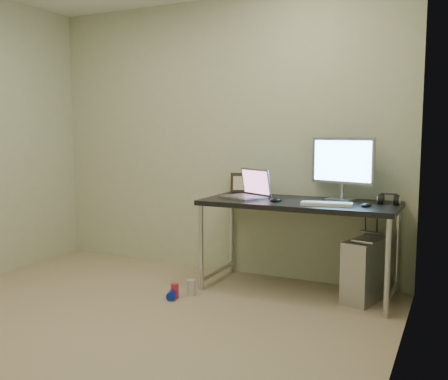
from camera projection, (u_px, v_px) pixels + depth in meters
floor at (100, 336)px, 3.19m from camera, size 3.50×3.50×0.00m
wall_back at (219, 138)px, 4.62m from camera, size 3.50×0.02×2.50m
wall_right at (393, 142)px, 2.30m from camera, size 0.02×3.50×2.50m
desk at (299, 211)px, 4.01m from camera, size 1.55×0.68×0.75m
tower_computer at (366, 270)px, 3.85m from camera, size 0.31×0.50×0.51m
cable_a at (366, 242)px, 4.09m from camera, size 0.01×0.16×0.69m
cable_b at (376, 246)px, 4.04m from camera, size 0.02×0.11×0.71m
can_red at (175, 291)px, 3.92m from camera, size 0.06×0.06×0.12m
can_white at (191, 288)px, 3.98m from camera, size 0.09×0.09×0.13m
can_blue at (172, 294)px, 3.90m from camera, size 0.11×0.14×0.07m
laptop at (248, 191)px, 4.17m from camera, size 0.44×0.42×0.24m
monitor at (342, 164)px, 4.01m from camera, size 0.53×0.21×0.51m
keyboard at (327, 204)px, 3.75m from camera, size 0.40×0.18×0.02m
mouse_right at (366, 204)px, 3.68m from camera, size 0.09×0.12×0.04m
mouse_left at (276, 199)px, 3.97m from camera, size 0.10×0.13×0.04m
headphones at (389, 201)px, 3.81m from camera, size 0.15×0.10×0.11m
picture_frame at (243, 183)px, 4.53m from camera, size 0.23×0.13×0.18m
webcam at (264, 186)px, 4.36m from camera, size 0.04×0.03×0.11m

